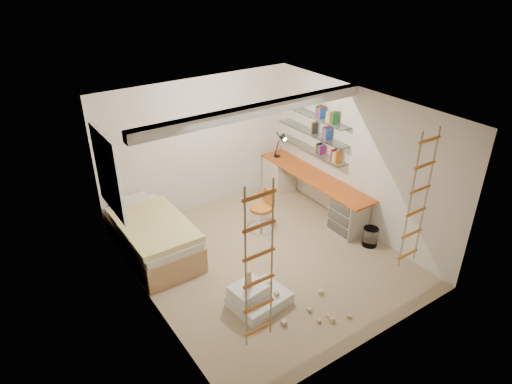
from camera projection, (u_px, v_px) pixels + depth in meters
floor at (266, 259)px, 7.70m from camera, size 4.50×4.50×0.00m
ceiling_beam at (256, 110)px, 6.72m from camera, size 4.00×0.18×0.16m
window_frame at (108, 173)px, 7.09m from camera, size 0.06×1.15×1.35m
window_blind at (111, 172)px, 7.11m from camera, size 0.02×1.00×1.20m
rope_ladder_left at (259, 268)px, 5.04m from camera, size 0.41×0.04×2.13m
rope_ladder_right at (418, 201)px, 6.38m from camera, size 0.41×0.04×2.13m
waste_bin at (370, 237)px, 7.99m from camera, size 0.27×0.27×0.34m
desk at (312, 191)px, 8.99m from camera, size 0.56×2.80×0.75m
shelves at (312, 133)px, 8.74m from camera, size 0.25×1.80×0.71m
bed at (153, 236)px, 7.71m from camera, size 1.02×2.00×0.69m
task_lamp at (282, 142)px, 9.31m from camera, size 0.14×0.36×0.57m
swivel_chair at (262, 216)px, 8.37m from camera, size 0.49×0.49×0.80m
play_platform at (256, 297)px, 6.65m from camera, size 0.88×0.73×0.36m
toy_blocks at (291, 301)px, 6.51m from camera, size 1.21×1.12×0.63m
books at (313, 127)px, 8.68m from camera, size 0.14×0.64×0.92m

